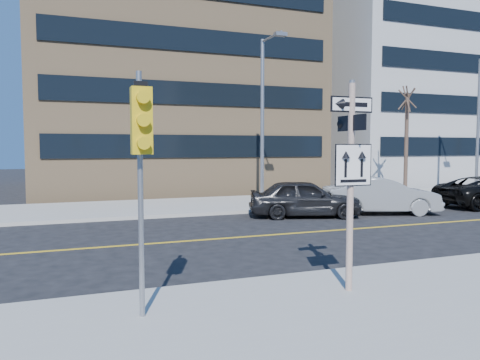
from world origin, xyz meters
name	(u,v)px	position (x,y,z in m)	size (l,w,h in m)	color
ground	(290,267)	(0.00, 0.00, 0.00)	(120.00, 120.00, 0.00)	black
far_sidewalk	(462,193)	(18.00, 12.00, 0.07)	(66.00, 6.00, 0.15)	#A3A099
sign_pole	(351,173)	(0.00, -2.51, 2.44)	(0.92, 0.92, 4.06)	silver
traffic_signal	(141,141)	(-4.00, -2.66, 3.03)	(0.32, 0.45, 4.00)	gray
parked_car_a	(305,198)	(4.33, 7.24, 0.80)	(4.67, 1.88, 1.59)	black
parked_car_b	(381,196)	(7.89, 6.82, 0.81)	(4.93, 1.72, 1.62)	gray
streetlight_a	(264,110)	(4.00, 10.76, 4.76)	(0.55, 2.25, 8.00)	gray
street_tree_west	(407,101)	(13.00, 11.30, 5.52)	(1.80, 1.80, 6.35)	#382921
building_brick	(163,66)	(2.00, 25.00, 9.00)	(18.00, 18.00, 18.00)	tan
building_grey_mid	(410,96)	(24.00, 24.00, 7.50)	(20.00, 16.00, 15.00)	#A4A7AA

